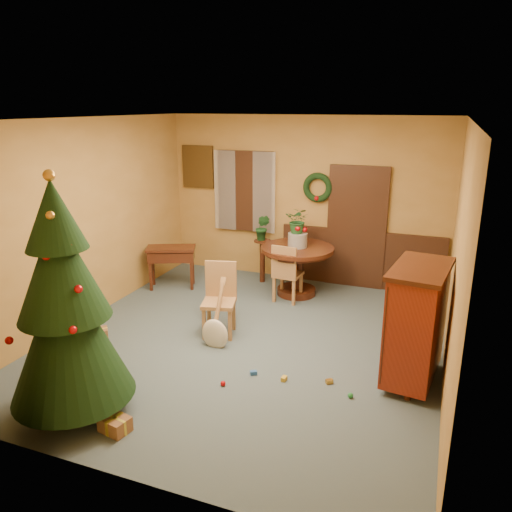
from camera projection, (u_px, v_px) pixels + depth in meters
The scene contains 21 objects.
room_envelope at pixel (314, 220), 8.74m from camera, with size 5.50×5.50×5.50m.
dining_table at pixel (297, 261), 8.24m from camera, with size 1.20×1.20×0.83m.
urn at pixel (298, 240), 8.13m from camera, with size 0.32×0.32×0.23m, color slate.
centerpiece_plant at pixel (298, 220), 8.03m from camera, with size 0.38×0.33×0.43m, color #1E4C23.
chair_near at pixel (220, 296), 6.86m from camera, with size 0.53×0.53×1.01m.
chair_far at pixel (286, 272), 7.94m from camera, with size 0.44×0.44×0.96m.
guitar at pixel (215, 316), 6.47m from camera, with size 0.37×0.17×0.87m, color beige, non-canonical shape.
plant_stand at pixel (262, 256), 8.86m from camera, with size 0.30×0.30×0.77m.
stand_plant at pixel (262, 228), 8.70m from camera, with size 0.25×0.20×0.46m, color #19471E.
christmas_tree at pixel (65, 306), 4.83m from camera, with size 1.22×1.22×2.51m.
writing_desk at pixel (171, 257), 8.57m from camera, with size 0.91×0.70×0.73m.
sideboard at pixel (416, 321), 5.58m from camera, with size 0.70×1.14×1.39m.
gift_a at pixel (115, 424), 4.87m from camera, with size 0.32×0.26×0.15m.
gift_b at pixel (47, 368), 5.85m from camera, with size 0.21×0.21×0.21m.
gift_c at pixel (97, 334), 6.77m from camera, with size 0.34×0.33×0.15m.
gift_d at pixel (58, 416), 5.01m from camera, with size 0.39×0.24×0.13m.
toy_a at pixel (253, 373), 5.89m from camera, with size 0.08×0.05×0.05m, color #2454A0.
toy_b at pixel (350, 395), 5.43m from camera, with size 0.06×0.06×0.06m, color #217C36.
toy_c at pixel (284, 379), 5.77m from camera, with size 0.08×0.05×0.05m, color gold.
toy_d at pixel (223, 383), 5.66m from camera, with size 0.06×0.06×0.06m, color #B60C10.
toy_e at pixel (329, 381), 5.71m from camera, with size 0.08×0.05×0.05m, color gold.
Camera 1 is at (2.31, -5.64, 3.07)m, focal length 35.00 mm.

